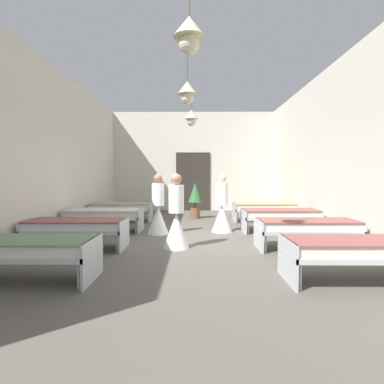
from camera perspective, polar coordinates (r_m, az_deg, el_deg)
The scene contains 14 objects.
ground_plane at distance 7.20m, azimuth -0.06°, elevation -8.91°, with size 7.19×12.60×0.10m, color #59544C.
room_shell at distance 8.47m, azimuth 0.02°, elevation 7.03°, with size 6.99×12.20×4.06m.
bed_left_row_0 at distance 4.89m, azimuth -28.14°, elevation -9.04°, with size 1.90×0.84×0.57m.
bed_right_row_0 at distance 4.83m, azimuth 27.67°, elevation -9.18°, with size 1.90×0.84×0.57m.
bed_left_row_1 at distance 6.60m, azimuth -20.17°, elevation -5.86°, with size 1.90×0.84×0.57m.
bed_right_row_1 at distance 6.55m, azimuth 20.02°, elevation -5.92°, with size 1.90×0.84×0.57m.
bed_left_row_2 at distance 8.38m, azimuth -15.58°, elevation -3.96°, with size 1.90×0.84×0.57m.
bed_right_row_2 at distance 8.35m, azimuth 15.65°, elevation -3.99°, with size 1.90×0.84×0.57m.
bed_left_row_3 at distance 10.21m, azimuth -12.63°, elevation -2.71°, with size 1.90×0.84×0.57m.
bed_right_row_3 at distance 10.18m, azimuth 12.85°, elevation -2.73°, with size 1.90×0.84×0.57m.
nurse_near_aisle at distance 6.23m, azimuth -2.86°, elevation -5.35°, with size 0.52×0.52×1.49m.
nurse_mid_aisle at distance 8.08m, azimuth 5.43°, elevation -3.48°, with size 0.52×0.52×1.49m.
nurse_far_aisle at distance 7.78m, azimuth -6.16°, elevation -3.72°, with size 0.52×0.52×1.49m.
potted_plant at distance 10.59m, azimuth 0.58°, elevation -0.90°, with size 0.46×0.46×1.20m.
Camera 1 is at (0.07, -7.05, 1.42)m, focal length 29.46 mm.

